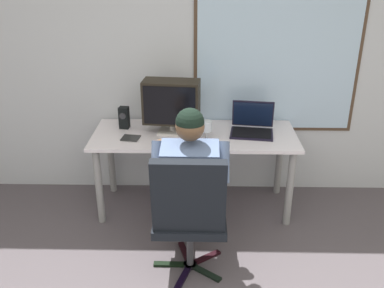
{
  "coord_description": "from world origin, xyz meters",
  "views": [
    {
      "loc": [
        0.04,
        -1.17,
        2.11
      ],
      "look_at": [
        -0.02,
        1.75,
        0.8
      ],
      "focal_mm": 40.07,
      "sensor_mm": 36.0,
      "label": 1
    }
  ],
  "objects_px": {
    "crt_monitor": "(171,102)",
    "wine_glass": "(207,127)",
    "desk": "(194,144)",
    "laptop": "(252,124)",
    "person_seated": "(191,180)",
    "office_chair": "(189,210)",
    "cd_case": "(131,138)",
    "desk_speaker": "(124,118)"
  },
  "relations": [
    {
      "from": "desk",
      "to": "laptop",
      "type": "height_order",
      "value": "laptop"
    },
    {
      "from": "office_chair",
      "to": "person_seated",
      "type": "height_order",
      "value": "person_seated"
    },
    {
      "from": "crt_monitor",
      "to": "wine_glass",
      "type": "height_order",
      "value": "crt_monitor"
    },
    {
      "from": "office_chair",
      "to": "cd_case",
      "type": "distance_m",
      "value": 0.97
    },
    {
      "from": "crt_monitor",
      "to": "desk_speaker",
      "type": "xyz_separation_m",
      "value": [
        -0.42,
        0.09,
        -0.17
      ]
    },
    {
      "from": "wine_glass",
      "to": "desk_speaker",
      "type": "height_order",
      "value": "desk_speaker"
    },
    {
      "from": "crt_monitor",
      "to": "person_seated",
      "type": "bearing_deg",
      "value": -75.49
    },
    {
      "from": "person_seated",
      "to": "cd_case",
      "type": "height_order",
      "value": "person_seated"
    },
    {
      "from": "office_chair",
      "to": "crt_monitor",
      "type": "relative_size",
      "value": 2.05
    },
    {
      "from": "cd_case",
      "to": "office_chair",
      "type": "bearing_deg",
      "value": -58.26
    },
    {
      "from": "desk",
      "to": "office_chair",
      "type": "distance_m",
      "value": 0.93
    },
    {
      "from": "laptop",
      "to": "cd_case",
      "type": "height_order",
      "value": "laptop"
    },
    {
      "from": "desk",
      "to": "wine_glass",
      "type": "bearing_deg",
      "value": -51.13
    },
    {
      "from": "cd_case",
      "to": "crt_monitor",
      "type": "bearing_deg",
      "value": 22.88
    },
    {
      "from": "person_seated",
      "to": "desk_speaker",
      "type": "relative_size",
      "value": 6.42
    },
    {
      "from": "desk",
      "to": "crt_monitor",
      "type": "relative_size",
      "value": 3.57
    },
    {
      "from": "desk",
      "to": "office_chair",
      "type": "height_order",
      "value": "office_chair"
    },
    {
      "from": "cd_case",
      "to": "wine_glass",
      "type": "bearing_deg",
      "value": -0.81
    },
    {
      "from": "desk_speaker",
      "to": "wine_glass",
      "type": "bearing_deg",
      "value": -18.94
    },
    {
      "from": "office_chair",
      "to": "desk_speaker",
      "type": "relative_size",
      "value": 5.2
    },
    {
      "from": "desk",
      "to": "office_chair",
      "type": "xyz_separation_m",
      "value": [
        -0.02,
        -0.93,
        -0.06
      ]
    },
    {
      "from": "desk",
      "to": "cd_case",
      "type": "bearing_deg",
      "value": -167.69
    },
    {
      "from": "person_seated",
      "to": "laptop",
      "type": "height_order",
      "value": "person_seated"
    },
    {
      "from": "office_chair",
      "to": "desk_speaker",
      "type": "distance_m",
      "value": 1.23
    },
    {
      "from": "desk",
      "to": "person_seated",
      "type": "relative_size",
      "value": 1.41
    },
    {
      "from": "office_chair",
      "to": "desk",
      "type": "bearing_deg",
      "value": 88.8
    },
    {
      "from": "crt_monitor",
      "to": "wine_glass",
      "type": "bearing_deg",
      "value": -27.06
    },
    {
      "from": "laptop",
      "to": "crt_monitor",
      "type": "bearing_deg",
      "value": -177.39
    },
    {
      "from": "crt_monitor",
      "to": "laptop",
      "type": "height_order",
      "value": "crt_monitor"
    },
    {
      "from": "office_chair",
      "to": "laptop",
      "type": "height_order",
      "value": "office_chair"
    },
    {
      "from": "desk",
      "to": "office_chair",
      "type": "bearing_deg",
      "value": -91.2
    },
    {
      "from": "desk",
      "to": "cd_case",
      "type": "xyz_separation_m",
      "value": [
        -0.52,
        -0.11,
        0.1
      ]
    },
    {
      "from": "laptop",
      "to": "desk_speaker",
      "type": "relative_size",
      "value": 2.06
    },
    {
      "from": "desk",
      "to": "crt_monitor",
      "type": "distance_m",
      "value": 0.41
    },
    {
      "from": "person_seated",
      "to": "crt_monitor",
      "type": "bearing_deg",
      "value": 104.51
    },
    {
      "from": "person_seated",
      "to": "desk_speaker",
      "type": "distance_m",
      "value": 0.99
    },
    {
      "from": "desk_speaker",
      "to": "cd_case",
      "type": "relative_size",
      "value": 1.19
    },
    {
      "from": "wine_glass",
      "to": "person_seated",
      "type": "bearing_deg",
      "value": -102.36
    },
    {
      "from": "office_chair",
      "to": "wine_glass",
      "type": "height_order",
      "value": "office_chair"
    },
    {
      "from": "desk_speaker",
      "to": "cd_case",
      "type": "xyz_separation_m",
      "value": [
        0.09,
        -0.23,
        -0.09
      ]
    },
    {
      "from": "office_chair",
      "to": "desk_speaker",
      "type": "xyz_separation_m",
      "value": [
        -0.59,
        1.05,
        0.25
      ]
    },
    {
      "from": "desk",
      "to": "office_chair",
      "type": "relative_size",
      "value": 1.74
    }
  ]
}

